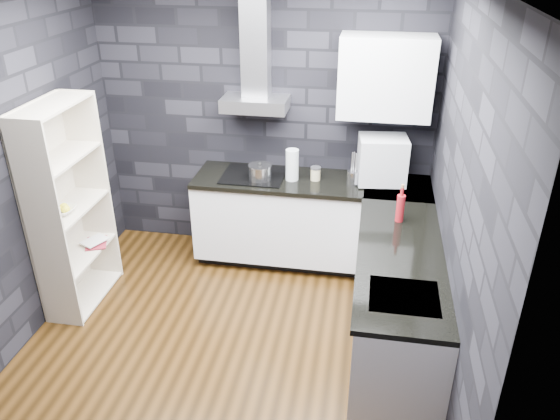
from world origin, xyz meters
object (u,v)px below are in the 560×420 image
(glass_vase, at_px, (292,165))
(fruit_bowl, at_px, (62,210))
(storage_jar, at_px, (316,174))
(red_bottle, at_px, (400,208))
(appliance_garage, at_px, (382,160))
(utensil_crock, at_px, (353,178))
(bookshelf, at_px, (70,208))
(pot, at_px, (260,173))

(glass_vase, height_order, fruit_bowl, glass_vase)
(storage_jar, distance_m, red_bottle, 1.02)
(storage_jar, relative_size, appliance_garage, 0.26)
(utensil_crock, xyz_separation_m, bookshelf, (-2.30, -0.87, -0.07))
(utensil_crock, height_order, red_bottle, red_bottle)
(fruit_bowl, bearing_deg, red_bottle, 7.49)
(pot, height_order, glass_vase, glass_vase)
(fruit_bowl, bearing_deg, pot, 33.22)
(glass_vase, distance_m, utensil_crock, 0.57)
(appliance_garage, distance_m, fruit_bowl, 2.78)
(glass_vase, height_order, bookshelf, bookshelf)
(pot, relative_size, utensil_crock, 1.53)
(glass_vase, height_order, storage_jar, glass_vase)
(red_bottle, height_order, bookshelf, bookshelf)
(storage_jar, xyz_separation_m, utensil_crock, (0.34, -0.06, 0.01))
(storage_jar, xyz_separation_m, appliance_garage, (0.60, 0.04, 0.17))
(bookshelf, bearing_deg, appliance_garage, 16.69)
(utensil_crock, bearing_deg, glass_vase, 176.71)
(red_bottle, bearing_deg, pot, 154.71)
(appliance_garage, xyz_separation_m, bookshelf, (-2.55, -0.98, -0.22))
(red_bottle, distance_m, bookshelf, 2.72)
(appliance_garage, bearing_deg, storage_jar, 176.80)
(bookshelf, bearing_deg, utensil_crock, 16.58)
(pot, height_order, bookshelf, bookshelf)
(pot, relative_size, storage_jar, 1.89)
(glass_vase, bearing_deg, appliance_garage, 4.83)
(storage_jar, height_order, bookshelf, bookshelf)
(storage_jar, bearing_deg, glass_vase, -171.82)
(red_bottle, bearing_deg, utensil_crock, 122.93)
(pot, xyz_separation_m, bookshelf, (-1.45, -0.84, -0.07))
(appliance_garage, distance_m, bookshelf, 2.74)
(pot, distance_m, bookshelf, 1.68)
(pot, xyz_separation_m, fruit_bowl, (-1.45, -0.95, -0.04))
(bookshelf, xyz_separation_m, fruit_bowl, (0.00, -0.11, 0.04))
(pot, height_order, fruit_bowl, pot)
(red_bottle, relative_size, fruit_bowl, 1.12)
(bookshelf, bearing_deg, fruit_bowl, -94.24)
(utensil_crock, xyz_separation_m, red_bottle, (0.41, -0.63, 0.04))
(utensil_crock, distance_m, bookshelf, 2.46)
(appliance_garage, bearing_deg, glass_vase, 178.03)
(pot, bearing_deg, appliance_garage, 6.93)
(red_bottle, bearing_deg, glass_vase, 145.72)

